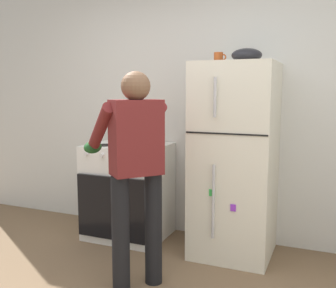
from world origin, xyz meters
name	(u,v)px	position (x,y,z in m)	size (l,w,h in m)	color
kitchen_wall_back	(193,102)	(0.00, 1.95, 1.35)	(6.00, 0.10, 2.70)	silver
refrigerator	(235,160)	(0.53, 1.57, 0.85)	(0.68, 0.72, 1.70)	silver
stove_range	(128,191)	(-0.54, 1.56, 0.47)	(0.76, 0.67, 0.94)	white
person_cook	(134,160)	(-0.01, 0.71, 0.96)	(0.72, 0.74, 1.60)	black
red_pot	(140,139)	(-0.38, 1.52, 1.01)	(0.36, 0.26, 0.13)	orange
coffee_mug	(219,58)	(0.36, 1.62, 1.75)	(0.11, 0.08, 0.10)	#B24C1E
pepper_mill	(112,131)	(-0.84, 1.77, 1.03)	(0.05, 0.05, 0.18)	brown
mixing_bowl	(247,55)	(0.61, 1.57, 1.76)	(0.26, 0.26, 0.12)	black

